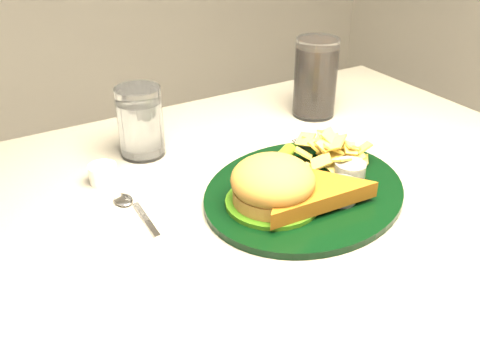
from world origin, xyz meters
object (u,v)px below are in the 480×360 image
object	(u,v)px
water_glass	(140,122)
cola_glass	(315,78)
dinner_plate	(306,173)
fork_napkin	(332,164)

from	to	relation	value
water_glass	cola_glass	distance (m)	0.37
dinner_plate	cola_glass	xyz separation A→B (m)	(0.21, 0.25, 0.04)
water_glass	cola_glass	world-z (taller)	cola_glass
fork_napkin	dinner_plate	bearing A→B (deg)	-138.93
dinner_plate	water_glass	xyz separation A→B (m)	(-0.16, 0.26, 0.02)
cola_glass	water_glass	bearing A→B (deg)	178.35
water_glass	cola_glass	bearing A→B (deg)	-1.65
water_glass	fork_napkin	size ratio (longest dim) A/B	0.78
dinner_plate	fork_napkin	world-z (taller)	dinner_plate
dinner_plate	fork_napkin	size ratio (longest dim) A/B	2.21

